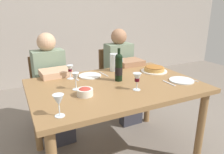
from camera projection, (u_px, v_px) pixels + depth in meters
name	position (u px, v px, depth m)	size (l,w,h in m)	color
ground_plane	(115.00, 154.00, 2.17)	(8.00, 8.00, 0.00)	slate
back_wall	(53.00, 8.00, 3.86)	(8.00, 0.10, 2.80)	#A3998E
dining_table	(116.00, 93.00, 1.96)	(1.50, 1.00, 0.76)	olive
wine_bottle	(119.00, 67.00, 1.97)	(0.07, 0.07, 0.31)	black
water_pitcher	(115.00, 63.00, 2.30)	(0.16, 0.10, 0.19)	silver
baked_tart	(154.00, 69.00, 2.29)	(0.28, 0.28, 0.06)	white
salad_bowl	(85.00, 92.00, 1.67)	(0.13, 0.13, 0.07)	silver
wine_glass_left_diner	(76.00, 78.00, 1.77)	(0.06, 0.06, 0.15)	silver
wine_glass_right_diner	(137.00, 78.00, 1.76)	(0.07, 0.07, 0.15)	silver
wine_glass_centre	(70.00, 69.00, 2.04)	(0.06, 0.06, 0.13)	silver
wine_glass_spare	(59.00, 101.00, 1.33)	(0.07, 0.07, 0.15)	silver
dinner_plate_left_setting	(182.00, 80.00, 2.00)	(0.23, 0.23, 0.01)	silver
dinner_plate_right_setting	(90.00, 76.00, 2.14)	(0.22, 0.22, 0.01)	white
fork_left_setting	(169.00, 83.00, 1.94)	(0.16, 0.01, 0.01)	silver
knife_left_setting	(190.00, 79.00, 2.05)	(0.18, 0.01, 0.01)	silver
knife_right_setting	(104.00, 74.00, 2.20)	(0.18, 0.01, 0.01)	silver
spoon_right_setting	(75.00, 78.00, 2.07)	(0.16, 0.01, 0.01)	silver
chair_left	(49.00, 87.00, 2.57)	(0.42, 0.42, 0.87)	brown
diner_left	(53.00, 84.00, 2.34)	(0.35, 0.52, 1.16)	gray
chair_right	(114.00, 76.00, 2.98)	(0.41, 0.41, 0.87)	brown
diner_right	(123.00, 73.00, 2.74)	(0.34, 0.51, 1.16)	gray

